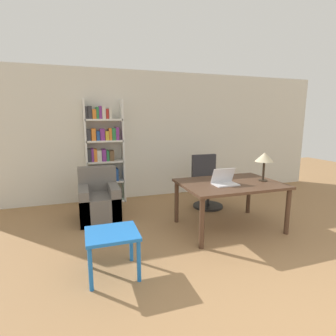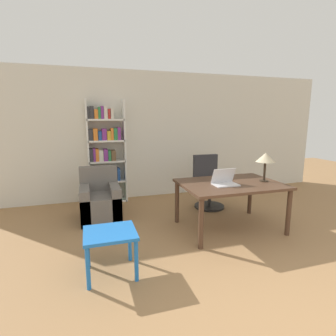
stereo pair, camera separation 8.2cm
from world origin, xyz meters
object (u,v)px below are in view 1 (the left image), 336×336
object	(u,v)px
side_table_blue	(112,239)
armchair	(99,202)
laptop	(225,181)
office_chair	(207,184)
bookshelf	(103,155)
table_lamp	(264,158)
desk	(230,188)

from	to	relation	value
side_table_blue	armchair	world-z (taller)	armchair
armchair	laptop	bearing A→B (deg)	-32.26
laptop	office_chair	size ratio (longest dim) A/B	0.36
side_table_blue	bookshelf	bearing A→B (deg)	86.88
table_lamp	armchair	bearing A→B (deg)	156.06
laptop	office_chair	bearing A→B (deg)	75.76
laptop	bookshelf	world-z (taller)	bookshelf
laptop	side_table_blue	size ratio (longest dim) A/B	0.65
office_chair	side_table_blue	bearing A→B (deg)	-138.85
laptop	desk	bearing A→B (deg)	28.13
office_chair	side_table_blue	size ratio (longest dim) A/B	1.81
table_lamp	office_chair	size ratio (longest dim) A/B	0.45
desk	side_table_blue	distance (m)	2.04
armchair	bookshelf	world-z (taller)	bookshelf
table_lamp	side_table_blue	distance (m)	2.63
table_lamp	office_chair	world-z (taller)	table_lamp
desk	laptop	world-z (taller)	laptop
desk	armchair	distance (m)	2.21
armchair	desk	bearing A→B (deg)	-28.47
armchair	table_lamp	bearing A→B (deg)	-23.94
office_chair	armchair	bearing A→B (deg)	-179.16
side_table_blue	desk	bearing A→B (deg)	20.63
armchair	bookshelf	distance (m)	1.16
table_lamp	side_table_blue	xyz separation A→B (m)	(-2.46, -0.65, -0.69)
laptop	armchair	distance (m)	2.15
table_lamp	armchair	distance (m)	2.83
office_chair	armchair	world-z (taller)	office_chair
desk	bookshelf	world-z (taller)	bookshelf
desk	office_chair	distance (m)	1.10
desk	side_table_blue	xyz separation A→B (m)	(-1.90, -0.71, -0.24)
laptop	table_lamp	world-z (taller)	table_lamp
side_table_blue	armchair	xyz separation A→B (m)	(-0.02, 1.75, -0.12)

